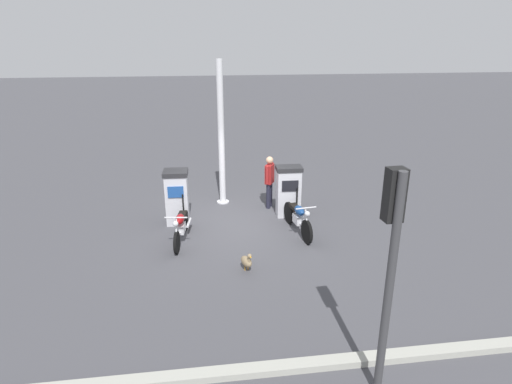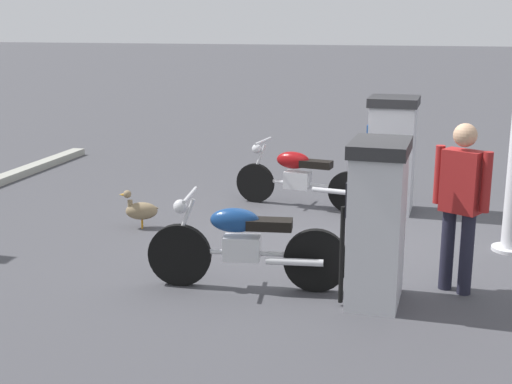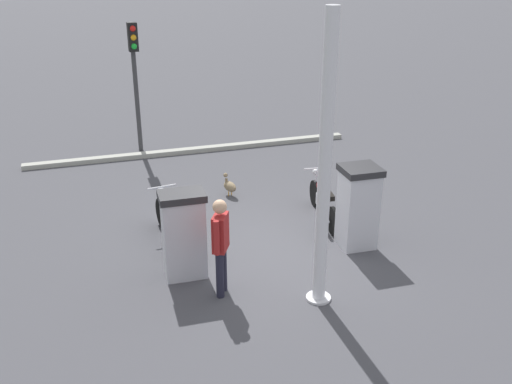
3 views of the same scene
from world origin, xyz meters
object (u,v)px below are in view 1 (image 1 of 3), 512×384
object	(u,v)px
motorcycle_near_pump	(181,226)
motorcycle_far_pump	(298,218)
wandering_duck	(247,261)
canopy_support_pole	(221,137)
fuel_pump_near	(177,197)
attendant_person	(269,179)
roadside_traffic_light	(391,247)
fuel_pump_far	(288,191)

from	to	relation	value
motorcycle_near_pump	motorcycle_far_pump	distance (m)	3.14
motorcycle_far_pump	wandering_duck	xyz separation A→B (m)	(1.76, -1.68, -0.21)
canopy_support_pole	fuel_pump_near	bearing A→B (deg)	-45.04
motorcycle_far_pump	attendant_person	distance (m)	2.12
motorcycle_near_pump	fuel_pump_near	bearing A→B (deg)	-175.95
motorcycle_near_pump	canopy_support_pole	bearing A→B (deg)	153.52
motorcycle_near_pump	roadside_traffic_light	xyz separation A→B (m)	(5.53, 2.86, 1.92)
wandering_duck	canopy_support_pole	distance (m)	4.86
motorcycle_near_pump	attendant_person	world-z (taller)	attendant_person
fuel_pump_far	canopy_support_pole	size ratio (longest dim) A/B	0.34
motorcycle_near_pump	fuel_pump_far	bearing A→B (deg)	111.68
attendant_person	wandering_duck	size ratio (longest dim) A/B	3.34
motorcycle_far_pump	canopy_support_pole	distance (m)	3.67
fuel_pump_near	attendant_person	bearing A→B (deg)	104.88
fuel_pump_near	wandering_duck	xyz separation A→B (m)	(3.03, 1.55, -0.56)
motorcycle_far_pump	roadside_traffic_light	xyz separation A→B (m)	(5.53, -0.28, 1.91)
fuel_pump_near	motorcycle_near_pump	world-z (taller)	fuel_pump_near
roadside_traffic_light	attendant_person	bearing A→B (deg)	-179.19
fuel_pump_near	roadside_traffic_light	bearing A→B (deg)	23.43
roadside_traffic_light	motorcycle_near_pump	bearing A→B (deg)	-152.70
fuel_pump_near	fuel_pump_far	distance (m)	3.26
roadside_traffic_light	canopy_support_pole	world-z (taller)	canopy_support_pole
fuel_pump_far	motorcycle_near_pump	world-z (taller)	fuel_pump_far
fuel_pump_near	motorcycle_far_pump	xyz separation A→B (m)	(1.27, 3.23, -0.35)
motorcycle_far_pump	attendant_person	xyz separation A→B (m)	(-2.02, -0.39, 0.50)
attendant_person	motorcycle_near_pump	bearing A→B (deg)	-53.75
fuel_pump_near	canopy_support_pole	world-z (taller)	canopy_support_pole
wandering_duck	motorcycle_far_pump	bearing A→B (deg)	136.45
motorcycle_far_pump	roadside_traffic_light	world-z (taller)	roadside_traffic_light
fuel_pump_near	fuel_pump_far	xyz separation A→B (m)	(0.00, 3.26, -0.02)
wandering_duck	attendant_person	bearing A→B (deg)	161.21
fuel_pump_far	motorcycle_far_pump	xyz separation A→B (m)	(1.27, -0.04, -0.33)
fuel_pump_far	motorcycle_far_pump	size ratio (longest dim) A/B	0.78
motorcycle_far_pump	roadside_traffic_light	bearing A→B (deg)	-2.92
wandering_duck	canopy_support_pole	size ratio (longest dim) A/B	0.11
motorcycle_near_pump	wandering_duck	world-z (taller)	motorcycle_near_pump
fuel_pump_far	wandering_duck	bearing A→B (deg)	-29.47
fuel_pump_near	attendant_person	distance (m)	2.94
motorcycle_far_pump	fuel_pump_near	bearing A→B (deg)	-111.49
fuel_pump_far	attendant_person	bearing A→B (deg)	-150.56
fuel_pump_near	motorcycle_near_pump	distance (m)	1.31
attendant_person	canopy_support_pole	xyz separation A→B (m)	(-0.67, -1.41, 1.22)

